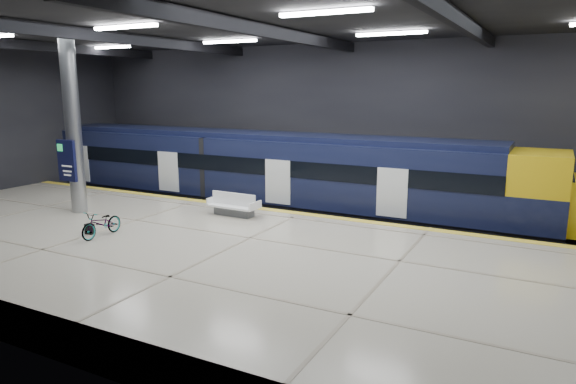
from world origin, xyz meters
The scene contains 10 objects.
ground centered at (0.00, 0.00, 0.00)m, with size 30.00×30.00×0.00m, color black.
room_shell centered at (0.00, 0.00, 5.72)m, with size 30.10×16.10×8.05m.
platform centered at (0.00, -2.50, 0.55)m, with size 30.00×11.00×1.10m, color #BAB39E.
safety_strip centered at (0.00, 2.75, 1.11)m, with size 30.00×0.40×0.01m, color yellow.
rails centered at (0.00, 5.50, 0.08)m, with size 30.00×1.52×0.16m.
train centered at (-2.95, 5.50, 2.06)m, with size 29.40×2.84×3.79m.
bench centered at (-2.15, 1.29, 1.41)m, with size 2.05×0.90×0.89m.
bicycle centered at (-4.46, -3.13, 1.55)m, with size 0.59×1.70×0.89m, color #99999E.
pannier_bag centered at (-5.06, -3.13, 1.28)m, with size 0.30×0.18×0.35m, color black.
info_column centered at (-8.00, -1.03, 4.46)m, with size 0.90×0.78×6.90m.
Camera 1 is at (8.62, -14.86, 5.96)m, focal length 32.00 mm.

